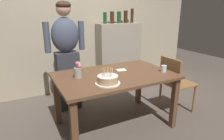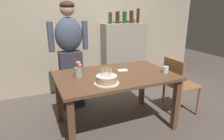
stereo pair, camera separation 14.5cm
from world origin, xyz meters
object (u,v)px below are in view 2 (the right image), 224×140
(birthday_cake, at_px, (107,80))
(water_glass_near, at_px, (166,70))
(person_man_bearded, at_px, (70,55))
(dining_chair, at_px, (177,82))
(flower_vase, at_px, (79,70))
(napkin_stack, at_px, (123,70))

(birthday_cake, distance_m, water_glass_near, 0.86)
(person_man_bearded, height_order, dining_chair, person_man_bearded)
(flower_vase, distance_m, dining_chair, 1.47)
(napkin_stack, height_order, flower_vase, flower_vase)
(birthday_cake, relative_size, flower_vase, 1.37)
(napkin_stack, xyz_separation_m, dining_chair, (0.81, -0.20, -0.23))
(napkin_stack, bearing_deg, dining_chair, -13.98)
(birthday_cake, xyz_separation_m, dining_chair, (1.20, 0.17, -0.27))
(flower_vase, bearing_deg, person_man_bearded, 86.09)
(napkin_stack, distance_m, dining_chair, 0.86)
(dining_chair, bearing_deg, birthday_cake, 98.29)
(flower_vase, bearing_deg, water_glass_near, -15.02)
(water_glass_near, xyz_separation_m, flower_vase, (-1.09, 0.29, 0.04))
(birthday_cake, relative_size, napkin_stack, 2.19)
(birthday_cake, distance_m, flower_vase, 0.42)
(birthday_cake, bearing_deg, water_glass_near, 3.62)
(birthday_cake, height_order, water_glass_near, birthday_cake)
(flower_vase, bearing_deg, birthday_cake, -56.44)
(person_man_bearded, bearing_deg, flower_vase, 86.09)
(person_man_bearded, distance_m, dining_chair, 1.68)
(person_man_bearded, bearing_deg, water_glass_near, 136.19)
(water_glass_near, distance_m, dining_chair, 0.45)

